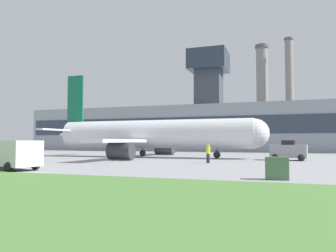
% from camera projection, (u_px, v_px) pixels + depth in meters
% --- Properties ---
extents(ground_plane, '(400.00, 400.00, 0.00)m').
position_uv_depth(ground_plane, '(123.00, 159.00, 39.17)').
color(ground_plane, gray).
extents(terminal_building, '(78.90, 11.53, 21.92)m').
position_uv_depth(terminal_building, '(197.00, 126.00, 72.39)').
color(terminal_building, '#8C939E').
rests_on(terminal_building, ground_plane).
extents(smokestack_left, '(3.82, 3.82, 30.40)m').
position_uv_depth(smokestack_left, '(262.00, 96.00, 95.56)').
color(smokestack_left, gray).
rests_on(smokestack_left, ground_plane).
extents(smokestack_right, '(2.51, 2.51, 31.38)m').
position_uv_depth(smokestack_right, '(290.00, 93.00, 92.04)').
color(smokestack_right, gray).
rests_on(smokestack_right, ground_plane).
extents(airplane, '(29.82, 25.77, 11.68)m').
position_uv_depth(airplane, '(150.00, 135.00, 43.53)').
color(airplane, silver).
rests_on(airplane, ground_plane).
extents(pushback_tug, '(4.06, 2.90, 2.23)m').
position_uv_depth(pushback_tug, '(289.00, 151.00, 36.47)').
color(pushback_tug, gray).
rests_on(pushback_tug, ground_plane).
extents(baggage_truck, '(6.68, 3.92, 2.18)m').
position_uv_depth(baggage_truck, '(10.00, 155.00, 24.58)').
color(baggage_truck, yellow).
rests_on(baggage_truck, ground_plane).
extents(ground_crew_person, '(0.49, 0.49, 1.86)m').
position_uv_depth(ground_crew_person, '(208.00, 153.00, 31.80)').
color(ground_crew_person, '#23283D').
rests_on(ground_crew_person, ground_plane).
extents(utility_cabinet, '(1.25, 0.63, 1.26)m').
position_uv_depth(utility_cabinet, '(277.00, 168.00, 18.17)').
color(utility_cabinet, '#4C724C').
rests_on(utility_cabinet, ground_plane).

